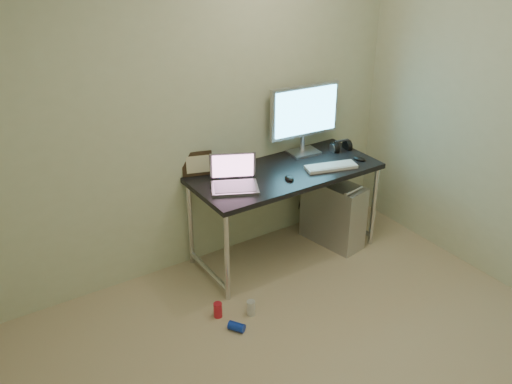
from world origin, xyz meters
name	(u,v)px	position (x,y,z in m)	size (l,w,h in m)	color
wall_back	(195,111)	(0.00, 1.75, 1.25)	(3.50, 0.02, 2.50)	beige
desk	(285,180)	(0.59, 1.42, 0.67)	(1.49, 0.65, 0.75)	black
tower_computer	(333,213)	(1.04, 1.35, 0.28)	(0.33, 0.57, 0.59)	#AFB0B4
cable_a	(303,186)	(0.99, 1.70, 0.40)	(0.01, 0.01, 0.70)	black
cable_b	(313,186)	(1.08, 1.68, 0.38)	(0.01, 0.01, 0.72)	black
can_red	(218,310)	(-0.28, 1.00, 0.06)	(0.06, 0.06, 0.11)	red
can_white	(251,308)	(-0.07, 0.89, 0.06)	(0.06, 0.06, 0.11)	silver
can_blue	(237,327)	(-0.24, 0.80, 0.03)	(0.06, 0.06, 0.11)	#112EB4
laptop	(234,179)	(0.12, 1.41, 0.80)	(0.42, 0.40, 0.23)	#B9B7C0
monitor	(305,114)	(0.92, 1.63, 1.09)	(0.62, 0.20, 0.58)	#B9B7C0
keyboard	(331,167)	(0.91, 1.27, 0.76)	(0.41, 0.13, 0.02)	silver
mouse_right	(360,158)	(1.21, 1.27, 0.77)	(0.06, 0.10, 0.04)	black
mouse_left	(289,177)	(0.52, 1.28, 0.77)	(0.06, 0.10, 0.03)	black
headphones	(341,147)	(1.22, 1.51, 0.78)	(0.18, 0.11, 0.11)	black
picture_frame	(197,164)	(-0.02, 1.73, 0.84)	(0.23, 0.03, 0.19)	black
webcam	(226,158)	(0.23, 1.72, 0.83)	(0.04, 0.03, 0.11)	silver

